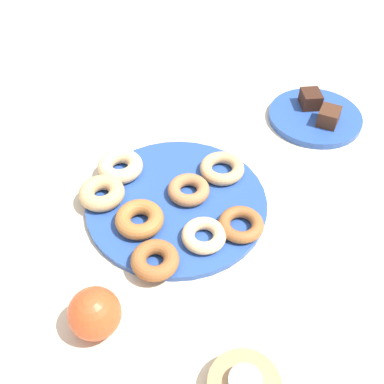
{
  "coord_description": "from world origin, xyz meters",
  "views": [
    {
      "loc": [
        0.56,
        0.15,
        0.65
      ],
      "look_at": [
        0.0,
        0.03,
        0.04
      ],
      "focal_mm": 42.99,
      "sensor_mm": 36.0,
      "label": 1
    }
  ],
  "objects_px": {
    "donut_5": "(120,166)",
    "brownie_far": "(329,116)",
    "brownie_near": "(311,99)",
    "donut_0": "(139,219)",
    "donut_2": "(204,235)",
    "donut_plate": "(177,203)",
    "cake_plate": "(315,117)",
    "donut_3": "(102,193)",
    "donut_6": "(222,168)",
    "donut_4": "(241,224)",
    "apple": "(95,313)",
    "donut_1": "(189,190)",
    "tealight": "(245,382)",
    "donut_7": "(158,260)"
  },
  "relations": [
    {
      "from": "donut_7",
      "to": "tealight",
      "type": "height_order",
      "value": "tealight"
    },
    {
      "from": "donut_3",
      "to": "donut_4",
      "type": "relative_size",
      "value": 1.06
    },
    {
      "from": "donut_plate",
      "to": "donut_2",
      "type": "relative_size",
      "value": 4.38
    },
    {
      "from": "donut_4",
      "to": "tealight",
      "type": "height_order",
      "value": "tealight"
    },
    {
      "from": "donut_7",
      "to": "donut_2",
      "type": "bearing_deg",
      "value": 137.19
    },
    {
      "from": "brownie_near",
      "to": "donut_5",
      "type": "bearing_deg",
      "value": -49.81
    },
    {
      "from": "donut_0",
      "to": "donut_5",
      "type": "xyz_separation_m",
      "value": [
        -0.12,
        -0.08,
        0.0
      ]
    },
    {
      "from": "donut_4",
      "to": "brownie_far",
      "type": "relative_size",
      "value": 1.64
    },
    {
      "from": "donut_3",
      "to": "donut_0",
      "type": "bearing_deg",
      "value": 62.37
    },
    {
      "from": "donut_1",
      "to": "donut_6",
      "type": "bearing_deg",
      "value": 144.32
    },
    {
      "from": "donut_0",
      "to": "cake_plate",
      "type": "distance_m",
      "value": 0.49
    },
    {
      "from": "donut_5",
      "to": "brownie_far",
      "type": "relative_size",
      "value": 1.8
    },
    {
      "from": "donut_2",
      "to": "donut_6",
      "type": "xyz_separation_m",
      "value": [
        -0.17,
        0.0,
        0.0
      ]
    },
    {
      "from": "donut_5",
      "to": "brownie_far",
      "type": "xyz_separation_m",
      "value": [
        -0.25,
        0.4,
        0.01
      ]
    },
    {
      "from": "donut_1",
      "to": "donut_5",
      "type": "xyz_separation_m",
      "value": [
        -0.03,
        -0.15,
        0.0
      ]
    },
    {
      "from": "donut_1",
      "to": "brownie_far",
      "type": "xyz_separation_m",
      "value": [
        -0.28,
        0.25,
        0.01
      ]
    },
    {
      "from": "donut_plate",
      "to": "tealight",
      "type": "xyz_separation_m",
      "value": [
        0.32,
        0.17,
        0.03
      ]
    },
    {
      "from": "donut_7",
      "to": "donut_0",
      "type": "bearing_deg",
      "value": -144.76
    },
    {
      "from": "donut_3",
      "to": "tealight",
      "type": "bearing_deg",
      "value": 46.53
    },
    {
      "from": "donut_plate",
      "to": "apple",
      "type": "height_order",
      "value": "apple"
    },
    {
      "from": "donut_6",
      "to": "cake_plate",
      "type": "bearing_deg",
      "value": 142.59
    },
    {
      "from": "donut_5",
      "to": "donut_6",
      "type": "bearing_deg",
      "value": 101.53
    },
    {
      "from": "tealight",
      "to": "brownie_near",
      "type": "bearing_deg",
      "value": 175.01
    },
    {
      "from": "donut_6",
      "to": "brownie_near",
      "type": "bearing_deg",
      "value": 148.51
    },
    {
      "from": "donut_plate",
      "to": "brownie_near",
      "type": "relative_size",
      "value": 6.89
    },
    {
      "from": "cake_plate",
      "to": "brownie_near",
      "type": "xyz_separation_m",
      "value": [
        -0.03,
        -0.02,
        0.03
      ]
    },
    {
      "from": "donut_0",
      "to": "cake_plate",
      "type": "bearing_deg",
      "value": 142.96
    },
    {
      "from": "donut_7",
      "to": "brownie_near",
      "type": "xyz_separation_m",
      "value": [
        -0.5,
        0.23,
        0.01
      ]
    },
    {
      "from": "brownie_far",
      "to": "tealight",
      "type": "relative_size",
      "value": 1.09
    },
    {
      "from": "apple",
      "to": "cake_plate",
      "type": "bearing_deg",
      "value": 152.74
    },
    {
      "from": "brownie_near",
      "to": "tealight",
      "type": "distance_m",
      "value": 0.68
    },
    {
      "from": "cake_plate",
      "to": "brownie_near",
      "type": "bearing_deg",
      "value": -153.43
    },
    {
      "from": "tealight",
      "to": "donut_3",
      "type": "bearing_deg",
      "value": -133.47
    },
    {
      "from": "donut_6",
      "to": "brownie_far",
      "type": "relative_size",
      "value": 1.78
    },
    {
      "from": "donut_0",
      "to": "apple",
      "type": "relative_size",
      "value": 1.1
    },
    {
      "from": "donut_5",
      "to": "brownie_near",
      "type": "distance_m",
      "value": 0.47
    },
    {
      "from": "donut_2",
      "to": "brownie_far",
      "type": "xyz_separation_m",
      "value": [
        -0.38,
        0.21,
        0.01
      ]
    },
    {
      "from": "donut_3",
      "to": "tealight",
      "type": "relative_size",
      "value": 1.89
    },
    {
      "from": "donut_0",
      "to": "donut_4",
      "type": "relative_size",
      "value": 1.08
    },
    {
      "from": "donut_4",
      "to": "brownie_near",
      "type": "distance_m",
      "value": 0.41
    },
    {
      "from": "donut_2",
      "to": "apple",
      "type": "height_order",
      "value": "apple"
    },
    {
      "from": "donut_0",
      "to": "donut_2",
      "type": "distance_m",
      "value": 0.12
    },
    {
      "from": "donut_3",
      "to": "donut_6",
      "type": "bearing_deg",
      "value": 119.37
    },
    {
      "from": "donut_0",
      "to": "donut_5",
      "type": "relative_size",
      "value": 0.98
    },
    {
      "from": "donut_4",
      "to": "donut_7",
      "type": "xyz_separation_m",
      "value": [
        0.11,
        -0.12,
        0.0
      ]
    },
    {
      "from": "donut_7",
      "to": "tealight",
      "type": "distance_m",
      "value": 0.24
    },
    {
      "from": "donut_3",
      "to": "donut_6",
      "type": "relative_size",
      "value": 0.98
    },
    {
      "from": "donut_1",
      "to": "brownie_near",
      "type": "height_order",
      "value": "brownie_near"
    },
    {
      "from": "donut_0",
      "to": "donut_2",
      "type": "relative_size",
      "value": 1.12
    },
    {
      "from": "donut_2",
      "to": "donut_3",
      "type": "bearing_deg",
      "value": -104.92
    }
  ]
}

